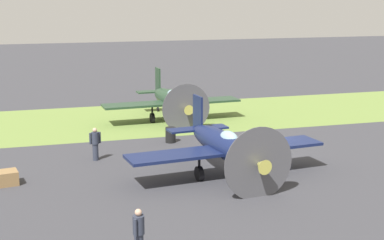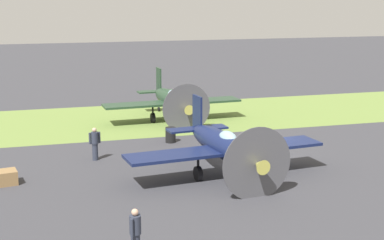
% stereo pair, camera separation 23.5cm
% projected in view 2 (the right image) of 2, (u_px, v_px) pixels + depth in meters
% --- Properties ---
extents(ground_plane, '(160.00, 160.00, 0.00)m').
position_uv_depth(ground_plane, '(257.00, 162.00, 29.54)').
color(ground_plane, '#38383D').
extents(grass_verge, '(120.00, 11.00, 0.01)m').
position_uv_depth(grass_verge, '(193.00, 116.00, 40.85)').
color(grass_verge, olive).
rests_on(grass_verge, ground).
extents(airplane_lead, '(9.80, 7.77, 3.48)m').
position_uv_depth(airplane_lead, '(224.00, 146.00, 27.12)').
color(airplane_lead, '#141E47').
rests_on(airplane_lead, ground).
extents(airplane_wingman, '(9.54, 7.55, 3.40)m').
position_uv_depth(airplane_wingman, '(172.00, 100.00, 39.10)').
color(airplane_wingman, '#233D28').
rests_on(airplane_wingman, ground).
extents(ground_crew_chief, '(0.62, 0.38, 1.73)m').
position_uv_depth(ground_crew_chief, '(95.00, 143.00, 29.72)').
color(ground_crew_chief, '#2D3342').
rests_on(ground_crew_chief, ground).
extents(ground_crew_mechanic, '(0.40, 0.54, 1.73)m').
position_uv_depth(ground_crew_mechanic, '(135.00, 233.00, 18.49)').
color(ground_crew_mechanic, '#2D3342').
rests_on(ground_crew_mechanic, ground).
extents(fuel_drum, '(0.60, 0.60, 0.90)m').
position_uv_depth(fuel_drum, '(171.00, 135.00, 33.41)').
color(fuel_drum, black).
rests_on(fuel_drum, ground).
extents(supply_crate, '(1.03, 1.03, 0.64)m').
position_uv_depth(supply_crate, '(7.00, 177.00, 26.03)').
color(supply_crate, olive).
rests_on(supply_crate, ground).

